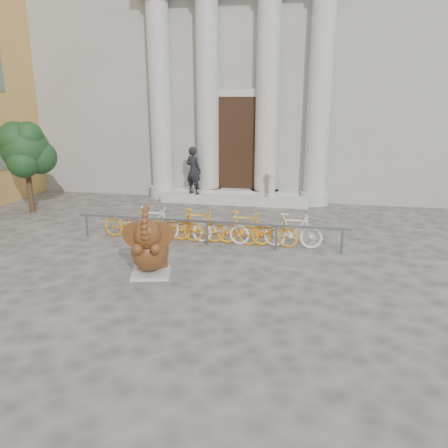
% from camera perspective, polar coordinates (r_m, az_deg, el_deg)
% --- Properties ---
extents(ground, '(80.00, 80.00, 0.00)m').
position_cam_1_polar(ground, '(9.41, -9.04, -9.97)').
color(ground, '#474442').
rests_on(ground, ground).
extents(classical_building, '(22.00, 10.70, 12.00)m').
position_cam_1_polar(classical_building, '(23.12, 4.10, 20.61)').
color(classical_building, gray).
rests_on(classical_building, ground).
extents(entrance_steps, '(6.00, 1.20, 0.36)m').
position_cam_1_polar(entrance_steps, '(18.00, 1.39, 3.40)').
color(entrance_steps, '#A8A59E').
rests_on(entrance_steps, ground).
extents(elephant_statue, '(1.18, 1.42, 1.81)m').
position_cam_1_polar(elephant_statue, '(10.50, -9.65, -3.33)').
color(elephant_statue, '#A8A59E').
rests_on(elephant_statue, ground).
extents(bike_rack, '(8.00, 0.53, 1.00)m').
position_cam_1_polar(bike_rack, '(12.86, -2.04, -0.25)').
color(bike_rack, slate).
rests_on(bike_rack, ground).
extents(tree, '(1.93, 1.76, 3.35)m').
position_cam_1_polar(tree, '(17.60, -24.50, 8.83)').
color(tree, '#332114').
rests_on(tree, ground).
extents(pedestrian, '(0.82, 0.70, 1.92)m').
position_cam_1_polar(pedestrian, '(17.86, -4.01, 6.99)').
color(pedestrian, black).
rests_on(pedestrian, entrance_steps).
extents(balustrade_post, '(0.39, 0.39, 0.96)m').
position_cam_1_polar(balustrade_post, '(17.38, 6.18, 4.95)').
color(balustrade_post, '#A8A59E').
rests_on(balustrade_post, entrance_steps).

